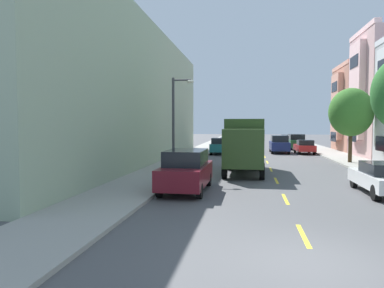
% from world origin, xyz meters
% --- Properties ---
extents(ground_plane, '(160.00, 160.00, 0.00)m').
position_xyz_m(ground_plane, '(0.00, 30.00, 0.00)').
color(ground_plane, '#4C4C4F').
extents(sidewalk_left, '(3.20, 120.00, 0.14)m').
position_xyz_m(sidewalk_left, '(-7.10, 28.00, 0.07)').
color(sidewalk_left, '#99968E').
rests_on(sidewalk_left, ground_plane).
extents(sidewalk_right, '(3.20, 120.00, 0.14)m').
position_xyz_m(sidewalk_right, '(7.10, 28.00, 0.07)').
color(sidewalk_right, '#99968E').
rests_on(sidewalk_right, ground_plane).
extents(lane_centerline_dashes, '(0.14, 47.20, 0.01)m').
position_xyz_m(lane_centerline_dashes, '(0.00, 24.50, 0.00)').
color(lane_centerline_dashes, yellow).
rests_on(lane_centerline_dashes, ground_plane).
extents(apartment_block_opposite, '(10.00, 36.00, 10.85)m').
position_xyz_m(apartment_block_opposite, '(-13.70, 20.00, 5.43)').
color(apartment_block_opposite, '#99AD8E').
rests_on(apartment_block_opposite, ground_plane).
extents(street_tree_third, '(3.37, 3.37, 5.85)m').
position_xyz_m(street_tree_third, '(6.40, 21.63, 4.08)').
color(street_tree_third, '#47331E').
rests_on(street_tree_third, sidewalk_right).
extents(street_lamp, '(1.35, 0.28, 5.82)m').
position_xyz_m(street_lamp, '(-5.93, 13.21, 3.57)').
color(street_lamp, '#38383D').
rests_on(street_lamp, sidewalk_left).
extents(delivery_box_truck, '(2.49, 7.34, 3.46)m').
position_xyz_m(delivery_box_truck, '(-1.80, 15.24, 1.94)').
color(delivery_box_truck, '#2D471E').
rests_on(delivery_box_truck, ground_plane).
extents(parked_sedan_white, '(1.80, 4.50, 1.43)m').
position_xyz_m(parked_sedan_white, '(4.39, 8.70, 0.75)').
color(parked_sedan_white, silver).
rests_on(parked_sedan_white, ground_plane).
extents(parked_suv_burgundy, '(1.98, 4.81, 1.93)m').
position_xyz_m(parked_suv_burgundy, '(-4.41, 8.14, 0.99)').
color(parked_suv_burgundy, maroon).
rests_on(parked_suv_burgundy, ground_plane).
extents(parked_hatchback_red, '(1.85, 4.05, 1.50)m').
position_xyz_m(parked_hatchback_red, '(4.36, 31.34, 0.76)').
color(parked_hatchback_red, '#AD1E1E').
rests_on(parked_hatchback_red, ground_plane).
extents(parked_wagon_charcoal, '(1.82, 4.70, 1.50)m').
position_xyz_m(parked_wagon_charcoal, '(-4.27, 36.97, 0.80)').
color(parked_wagon_charcoal, '#333338').
rests_on(parked_wagon_charcoal, ground_plane).
extents(parked_wagon_champagne, '(1.84, 4.71, 1.50)m').
position_xyz_m(parked_wagon_champagne, '(-4.35, 43.17, 0.80)').
color(parked_wagon_champagne, tan).
rests_on(parked_wagon_champagne, ground_plane).
extents(parked_hatchback_silver, '(1.76, 4.01, 1.50)m').
position_xyz_m(parked_hatchback_silver, '(4.48, 51.85, 0.76)').
color(parked_hatchback_silver, '#B2B5BA').
rests_on(parked_hatchback_silver, ground_plane).
extents(parked_pickup_teal, '(2.02, 5.31, 1.73)m').
position_xyz_m(parked_pickup_teal, '(-4.44, 29.89, 0.83)').
color(parked_pickup_teal, '#195B60').
rests_on(parked_pickup_teal, ground_plane).
extents(parked_suv_forest, '(2.01, 4.83, 1.93)m').
position_xyz_m(parked_suv_forest, '(4.38, 38.38, 0.99)').
color(parked_suv_forest, '#194C28').
rests_on(parked_suv_forest, ground_plane).
extents(parked_wagon_black, '(1.82, 4.70, 1.50)m').
position_xyz_m(parked_wagon_black, '(-4.31, 54.24, 0.80)').
color(parked_wagon_black, black).
rests_on(parked_wagon_black, ground_plane).
extents(moving_navy_sedan, '(1.95, 4.80, 1.93)m').
position_xyz_m(moving_navy_sedan, '(1.80, 32.25, 0.99)').
color(moving_navy_sedan, navy).
rests_on(moving_navy_sedan, ground_plane).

